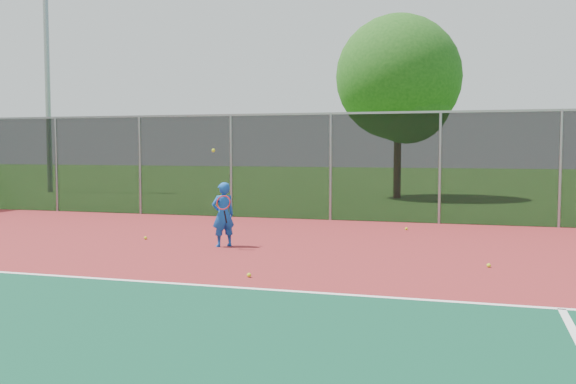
% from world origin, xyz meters
% --- Properties ---
extents(ground, '(120.00, 120.00, 0.00)m').
position_xyz_m(ground, '(0.00, 0.00, 0.00)').
color(ground, '#2D621C').
rests_on(ground, ground).
extents(court_apron, '(30.00, 20.00, 0.02)m').
position_xyz_m(court_apron, '(0.00, 2.00, 0.01)').
color(court_apron, maroon).
rests_on(court_apron, ground).
extents(fence_back, '(30.00, 0.06, 3.03)m').
position_xyz_m(fence_back, '(0.00, 12.00, 1.56)').
color(fence_back, black).
rests_on(fence_back, court_apron).
extents(tennis_player, '(0.59, 0.70, 2.03)m').
position_xyz_m(tennis_player, '(-4.07, 6.62, 0.69)').
color(tennis_player, '#124EAE').
rests_on(tennis_player, court_apron).
extents(practice_ball_0, '(0.07, 0.07, 0.07)m').
position_xyz_m(practice_ball_0, '(1.17, 5.74, 0.06)').
color(practice_ball_0, '#C9DD19').
rests_on(practice_ball_0, court_apron).
extents(practice_ball_1, '(0.07, 0.07, 0.07)m').
position_xyz_m(practice_ball_1, '(-6.12, 7.07, 0.06)').
color(practice_ball_1, '#C9DD19').
rests_on(practice_ball_1, court_apron).
extents(practice_ball_2, '(0.07, 0.07, 0.07)m').
position_xyz_m(practice_ball_2, '(-0.70, 10.35, 0.06)').
color(practice_ball_2, '#C9DD19').
rests_on(practice_ball_2, court_apron).
extents(practice_ball_3, '(0.07, 0.07, 0.07)m').
position_xyz_m(practice_ball_3, '(-2.49, 3.80, 0.06)').
color(practice_ball_3, '#C9DD19').
rests_on(practice_ball_3, court_apron).
extents(floodlight_nw, '(0.90, 0.40, 11.32)m').
position_xyz_m(floodlight_nw, '(-17.96, 19.64, 6.43)').
color(floodlight_nw, gray).
rests_on(floodlight_nw, ground).
extents(tree_back_left, '(5.06, 5.06, 7.43)m').
position_xyz_m(tree_back_left, '(-2.05, 20.64, 4.66)').
color(tree_back_left, '#382014').
rests_on(tree_back_left, ground).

